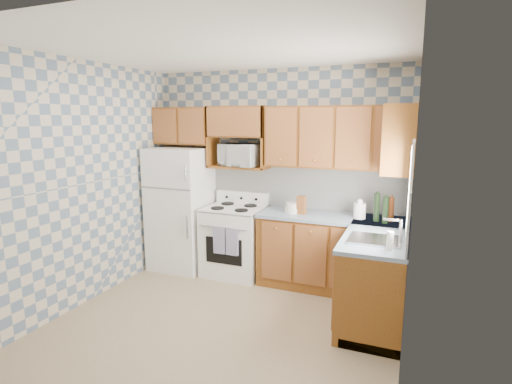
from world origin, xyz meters
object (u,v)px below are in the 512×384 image
stove_body (235,241)px  refrigerator (181,209)px  microwave (241,155)px  electric_kettle (360,211)px

stove_body → refrigerator: bearing=-178.2°
stove_body → microwave: microwave is taller
microwave → stove_body: bearing=-91.4°
refrigerator → microwave: microwave is taller
stove_body → electric_kettle: bearing=0.4°
refrigerator → stove_body: refrigerator is taller
refrigerator → microwave: 1.14m
refrigerator → electric_kettle: bearing=0.8°
stove_body → microwave: (0.03, 0.15, 1.15)m
electric_kettle → microwave: bearing=174.8°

